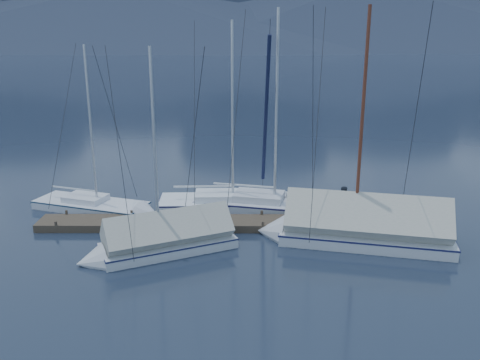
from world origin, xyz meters
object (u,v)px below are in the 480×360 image
object	(u,v)px
sailboat_open_mid	(243,204)
sailboat_covered_near	(351,229)
sailboat_covered_far	(156,243)
person	(344,204)
sailboat_open_left	(106,208)
sailboat_open_right	(286,208)

from	to	relation	value
sailboat_open_mid	sailboat_covered_near	bearing A→B (deg)	-43.40
sailboat_covered_far	person	bearing A→B (deg)	18.41
sailboat_open_left	sailboat_covered_far	size ratio (longest dim) A/B	0.99
sailboat_open_right	sailboat_covered_near	xyz separation A→B (m)	(2.39, -3.64, 0.34)
sailboat_open_right	sailboat_covered_near	bearing A→B (deg)	-56.70
sailboat_open_right	person	distance (m)	3.38
sailboat_open_left	sailboat_open_right	world-z (taller)	sailboat_open_right
sailboat_open_mid	sailboat_covered_far	xyz separation A→B (m)	(-3.45, -5.40, 0.25)
sailboat_open_left	person	size ratio (longest dim) A/B	5.37
sailboat_open_mid	sailboat_covered_near	world-z (taller)	sailboat_covered_near
sailboat_open_right	sailboat_open_left	bearing A→B (deg)	-179.79
sailboat_open_right	sailboat_covered_near	distance (m)	4.37
sailboat_open_left	sailboat_open_right	bearing A→B (deg)	0.21
sailboat_open_mid	person	distance (m)	5.32
sailboat_open_right	sailboat_covered_far	distance (m)	7.34
sailboat_open_right	sailboat_covered_far	world-z (taller)	sailboat_open_right
sailboat_open_left	sailboat_covered_near	world-z (taller)	sailboat_covered_near
sailboat_open_mid	sailboat_covered_far	distance (m)	6.42
sailboat_open_mid	person	bearing A→B (deg)	-32.04
person	sailboat_covered_far	bearing A→B (deg)	119.11
sailboat_open_mid	sailboat_covered_far	bearing A→B (deg)	-122.61
sailboat_covered_near	sailboat_covered_far	distance (m)	8.00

